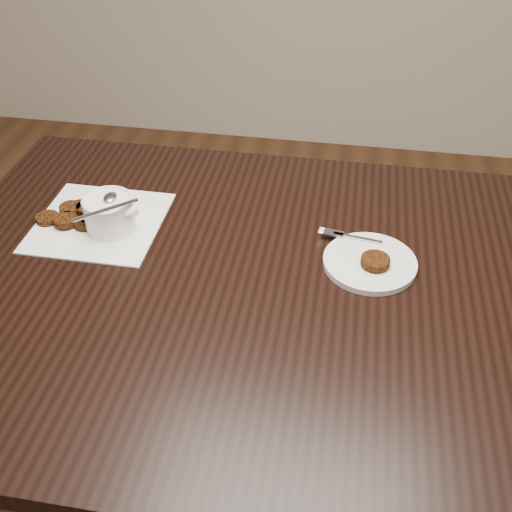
# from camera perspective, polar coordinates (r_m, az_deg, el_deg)

# --- Properties ---
(floor) EXTENTS (4.00, 4.00, 0.00)m
(floor) POSITION_cam_1_polar(r_m,az_deg,el_deg) (1.72, 2.04, -22.68)
(floor) COLOR brown
(floor) RESTS_ON ground
(table) EXTENTS (1.50, 0.96, 0.75)m
(table) POSITION_cam_1_polar(r_m,az_deg,el_deg) (1.42, 3.94, -14.34)
(table) COLOR black
(table) RESTS_ON floor
(napkin) EXTENTS (0.26, 0.26, 0.00)m
(napkin) POSITION_cam_1_polar(r_m,az_deg,el_deg) (1.34, -14.40, 3.07)
(napkin) COLOR white
(napkin) RESTS_ON table
(sauce_ramekin) EXTENTS (0.15, 0.15, 0.14)m
(sauce_ramekin) POSITION_cam_1_polar(r_m,az_deg,el_deg) (1.28, -13.76, 5.18)
(sauce_ramekin) COLOR white
(sauce_ramekin) RESTS_ON napkin
(patty_cluster) EXTENTS (0.20, 0.20, 0.02)m
(patty_cluster) POSITION_cam_1_polar(r_m,az_deg,el_deg) (1.36, -16.28, 3.89)
(patty_cluster) COLOR #57270B
(patty_cluster) RESTS_ON napkin
(plate_with_patty) EXTENTS (0.21, 0.21, 0.03)m
(plate_with_patty) POSITION_cam_1_polar(r_m,az_deg,el_deg) (1.20, 10.61, -0.36)
(plate_with_patty) COLOR silver
(plate_with_patty) RESTS_ON table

